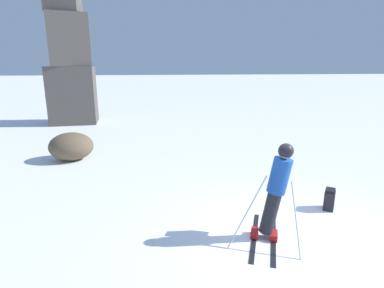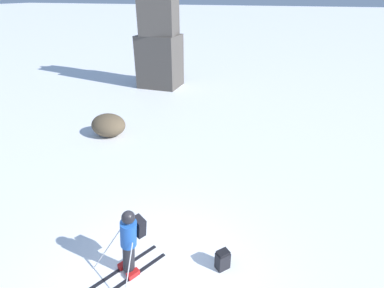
{
  "view_description": "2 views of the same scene",
  "coord_description": "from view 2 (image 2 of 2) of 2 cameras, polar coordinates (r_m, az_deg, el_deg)",
  "views": [
    {
      "loc": [
        -3.16,
        -4.73,
        3.18
      ],
      "look_at": [
        -1.18,
        4.04,
        0.9
      ],
      "focal_mm": 28.0,
      "sensor_mm": 36.0,
      "label": 1
    },
    {
      "loc": [
        2.22,
        -4.07,
        5.71
      ],
      "look_at": [
        -0.43,
        3.88,
        1.44
      ],
      "focal_mm": 28.0,
      "sensor_mm": 36.0,
      "label": 2
    }
  ],
  "objects": [
    {
      "name": "spare_backpack",
      "position": [
        7.37,
        5.86,
        -21.09
      ],
      "size": [
        0.36,
        0.37,
        0.5
      ],
      "rotation": [
        0.0,
        0.0,
        0.84
      ],
      "color": "black",
      "rests_on": "ground"
    },
    {
      "name": "ground_plane",
      "position": [
        7.36,
        -7.02,
        -24.18
      ],
      "size": [
        300.0,
        300.0,
        0.0
      ],
      "primitive_type": "plane",
      "color": "white"
    },
    {
      "name": "exposed_boulder_0",
      "position": [
        13.65,
        -15.62,
        3.49
      ],
      "size": [
        1.52,
        1.29,
        0.99
      ],
      "primitive_type": "ellipsoid",
      "color": "brown",
      "rests_on": "ground"
    },
    {
      "name": "skier",
      "position": [
        6.71,
        -11.81,
        -17.41
      ],
      "size": [
        1.44,
        1.8,
        1.92
      ],
      "rotation": [
        0.0,
        0.0,
        -0.48
      ],
      "color": "black",
      "rests_on": "ground"
    },
    {
      "name": "rock_pillar",
      "position": [
        20.1,
        -6.44,
        21.78
      ],
      "size": [
        2.55,
        2.24,
        9.39
      ],
      "color": "#4C4742",
      "rests_on": "ground"
    }
  ]
}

